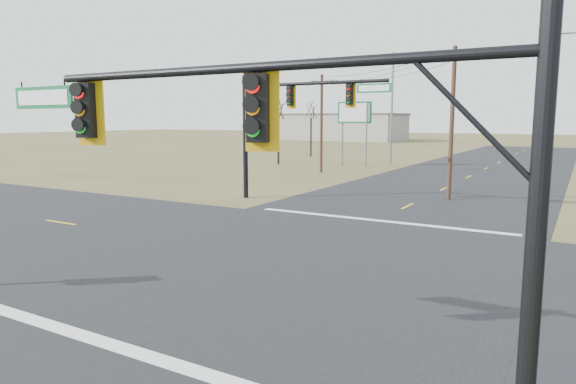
# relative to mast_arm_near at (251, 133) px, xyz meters

# --- Properties ---
(ground) EXTENTS (320.00, 320.00, 0.00)m
(ground) POSITION_rel_mast_arm_near_xyz_m (-3.36, 7.50, -4.36)
(ground) COLOR brown
(ground) RESTS_ON ground
(road_ew) EXTENTS (160.00, 14.00, 0.02)m
(road_ew) POSITION_rel_mast_arm_near_xyz_m (-3.36, 7.50, -4.35)
(road_ew) COLOR black
(road_ew) RESTS_ON ground
(road_ns) EXTENTS (14.00, 160.00, 0.02)m
(road_ns) POSITION_rel_mast_arm_near_xyz_m (-3.36, 7.50, -4.34)
(road_ns) COLOR black
(road_ns) RESTS_ON ground
(stop_bar_near) EXTENTS (12.00, 0.40, 0.01)m
(stop_bar_near) POSITION_rel_mast_arm_near_xyz_m (-3.36, 0.00, -4.33)
(stop_bar_near) COLOR silver
(stop_bar_near) RESTS_ON road_ns
(stop_bar_far) EXTENTS (12.00, 0.40, 0.01)m
(stop_bar_far) POSITION_rel_mast_arm_near_xyz_m (-3.36, 15.00, -4.33)
(stop_bar_far) COLOR silver
(stop_bar_far) RESTS_ON road_ns
(mast_arm_near) EXTENTS (10.32, 0.55, 5.96)m
(mast_arm_near) POSITION_rel_mast_arm_near_xyz_m (0.00, 0.00, 0.00)
(mast_arm_near) COLOR black
(mast_arm_near) RESTS_ON ground
(mast_arm_far) EXTENTS (8.84, 0.42, 7.05)m
(mast_arm_far) POSITION_rel_mast_arm_near_xyz_m (-9.56, 17.78, 0.74)
(mast_arm_far) COLOR black
(mast_arm_far) RESTS_ON ground
(utility_pole_near) EXTENTS (2.01, 0.82, 8.57)m
(utility_pole_near) POSITION_rel_mast_arm_near_xyz_m (-2.05, 22.97, 0.13)
(utility_pole_near) COLOR #4A301F
(utility_pole_near) RESTS_ON ground
(utility_pole_far) EXTENTS (2.04, 0.24, 8.33)m
(utility_pole_far) POSITION_rel_mast_arm_near_xyz_m (-15.23, 33.03, 0.01)
(utility_pole_far) COLOR #4A301F
(utility_pole_far) RESTS_ON ground
(highway_sign) EXTENTS (3.31, 0.58, 6.26)m
(highway_sign) POSITION_rel_mast_arm_near_xyz_m (-15.09, 39.93, 0.06)
(highway_sign) COLOR slate
(highway_sign) RESTS_ON ground
(streetlight_c) EXTENTS (3.14, 0.51, 11.20)m
(streetlight_c) POSITION_rel_mast_arm_near_xyz_m (-12.48, 43.90, 1.94)
(streetlight_c) COLOR slate
(streetlight_c) RESTS_ON ground
(bare_tree_a) EXTENTS (3.68, 3.68, 7.20)m
(bare_tree_a) POSITION_rel_mast_arm_near_xyz_m (-22.67, 38.15, 1.34)
(bare_tree_a) COLOR black
(bare_tree_a) RESTS_ON ground
(bare_tree_b) EXTENTS (3.59, 3.59, 7.21)m
(bare_tree_b) POSITION_rel_mast_arm_near_xyz_m (-24.78, 49.34, 1.41)
(bare_tree_b) COLOR black
(bare_tree_b) RESTS_ON ground
(warehouse_left) EXTENTS (28.00, 14.00, 5.50)m
(warehouse_left) POSITION_rel_mast_arm_near_xyz_m (-43.36, 97.50, -1.61)
(warehouse_left) COLOR gray
(warehouse_left) RESTS_ON ground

